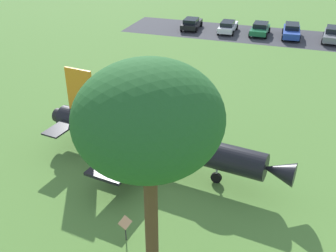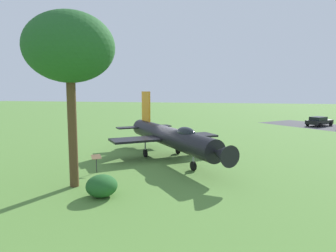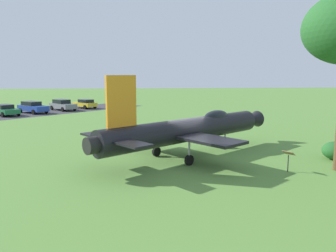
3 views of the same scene
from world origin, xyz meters
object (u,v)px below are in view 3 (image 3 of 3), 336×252
(info_plaque, at_px, (288,156))
(parked_car_gray, at_px, (63,105))
(shrub_near_fence, at_px, (336,151))
(parked_car_blue, at_px, (33,107))
(display_jet, at_px, (191,129))
(parked_car_green, at_px, (5,110))
(parked_car_yellow, at_px, (85,104))

(info_plaque, xyz_separation_m, parked_car_gray, (18.48, -32.07, -0.07))
(parked_car_gray, bearing_deg, shrub_near_fence, -3.67)
(parked_car_blue, bearing_deg, info_plaque, -10.94)
(info_plaque, distance_m, parked_car_blue, 36.14)
(display_jet, xyz_separation_m, info_plaque, (-4.61, 3.83, -0.91))
(parked_car_blue, bearing_deg, parked_car_gray, 86.80)
(shrub_near_fence, relative_size, parked_car_gray, 0.34)
(parked_car_green, bearing_deg, parked_car_gray, 90.61)
(parked_car_blue, distance_m, parked_car_green, 3.60)
(parked_car_yellow, bearing_deg, display_jet, 157.39)
(parked_car_blue, bearing_deg, shrub_near_fence, -3.92)
(parked_car_yellow, bearing_deg, parked_car_green, 91.20)
(parked_car_yellow, height_order, parked_car_blue, parked_car_blue)
(parked_car_gray, xyz_separation_m, parked_car_blue, (3.19, 3.15, 0.01))
(display_jet, height_order, parked_car_green, display_jet)
(parked_car_gray, bearing_deg, display_jet, -14.51)
(display_jet, xyz_separation_m, parked_car_gray, (13.87, -28.24, -0.97))
(info_plaque, distance_m, parked_car_green, 35.84)
(shrub_near_fence, bearing_deg, parked_car_yellow, -58.60)
(parked_car_yellow, relative_size, parked_car_green, 0.97)
(display_jet, height_order, parked_car_blue, display_jet)
(display_jet, relative_size, shrub_near_fence, 8.03)
(info_plaque, height_order, parked_car_blue, parked_car_blue)
(parked_car_yellow, bearing_deg, info_plaque, 161.98)
(parked_car_gray, distance_m, parked_car_green, 8.08)
(parked_car_gray, bearing_deg, info_plaque, -10.70)
(shrub_near_fence, relative_size, parked_car_green, 0.37)
(parked_car_yellow, distance_m, parked_car_blue, 8.18)
(shrub_near_fence, bearing_deg, parked_car_blue, -46.13)
(display_jet, distance_m, shrub_near_fence, 8.86)
(display_jet, relative_size, parked_car_gray, 2.69)
(parked_car_green, bearing_deg, shrub_near_fence, 5.45)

